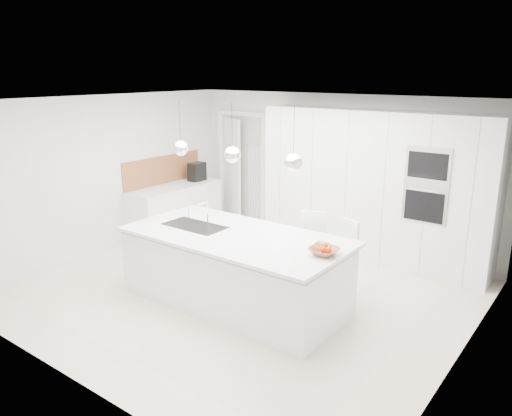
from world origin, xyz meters
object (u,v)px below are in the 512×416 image
Objects in this scene: bar_stool_left at (307,254)px; bar_stool_right at (344,261)px; espresso_machine at (197,172)px; island_base at (234,271)px; fruit_bowl at (324,251)px.

bar_stool_left is 1.07× the size of bar_stool_right.
island_base is at bearing -40.35° from espresso_machine.
bar_stool_left reaches higher than bar_stool_right.
bar_stool_left is (0.59, 0.79, 0.11)m from island_base.
fruit_bowl is (1.22, 0.08, 0.51)m from island_base.
bar_stool_right is at bearing 43.02° from island_base.
espresso_machine is at bearing 141.01° from island_base.
fruit_bowl is at bearing -29.04° from espresso_machine.
island_base is at bearing -113.32° from bar_stool_right.
fruit_bowl is 0.32× the size of bar_stool_right.
espresso_machine reaches higher than fruit_bowl.
fruit_bowl reaches higher than island_base.
espresso_machine reaches higher than island_base.
bar_stool_right is (3.56, -1.08, -0.56)m from espresso_machine.
bar_stool_left is (-0.63, 0.71, -0.40)m from fruit_bowl.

